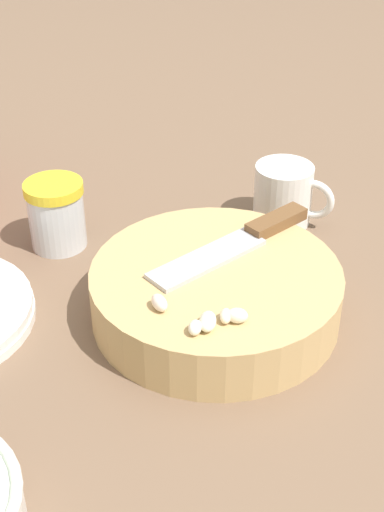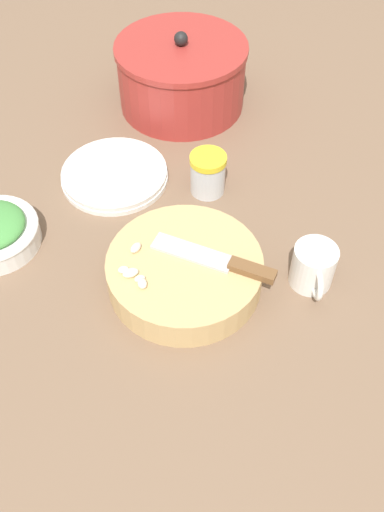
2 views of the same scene
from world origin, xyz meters
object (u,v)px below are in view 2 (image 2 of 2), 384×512
chef_knife (220,260)px  stock_pot (182,76)px  spice_jar (208,174)px  coffee_mug (313,267)px  plate_stack (115,175)px  cutting_board (183,271)px  garlic_cloves (134,270)px

chef_knife → stock_pot: stock_pot is taller
chef_knife → spice_jar: spice_jar is taller
coffee_mug → plate_stack: coffee_mug is taller
chef_knife → spice_jar: (-0.15, 0.16, -0.02)m
spice_jar → cutting_board: bearing=-62.0°
spice_jar → coffee_mug: 0.27m
garlic_cloves → coffee_mug: bearing=44.2°
garlic_cloves → coffee_mug: coffee_mug is taller
garlic_cloves → coffee_mug: size_ratio=0.86×
plate_stack → stock_pot: bearing=101.8°
garlic_cloves → stock_pot: stock_pot is taller
stock_pot → cutting_board: bearing=-49.8°
spice_jar → stock_pot: size_ratio=0.29×
chef_knife → coffee_mug: bearing=-65.1°
chef_knife → stock_pot: bearing=31.1°
coffee_mug → stock_pot: 0.54m
coffee_mug → plate_stack: size_ratio=0.42×
chef_knife → garlic_cloves: bearing=122.5°
cutting_board → chef_knife: 0.07m
cutting_board → plate_stack: (-0.26, 0.11, -0.02)m
plate_stack → garlic_cloves: bearing=-38.5°
coffee_mug → garlic_cloves: bearing=-135.8°
chef_knife → stock_pot: 0.50m
plate_stack → coffee_mug: bearing=3.2°
coffee_mug → stock_pot: stock_pot is taller
cutting_board → stock_pot: bearing=130.2°
coffee_mug → spice_jar: bearing=166.4°
cutting_board → stock_pot: (-0.32, 0.37, 0.04)m
garlic_cloves → spice_jar: (-0.06, 0.26, -0.02)m
garlic_cloves → plate_stack: (-0.22, 0.17, -0.05)m
chef_knife → spice_jar: bearing=27.3°
cutting_board → plate_stack: bearing=157.6°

